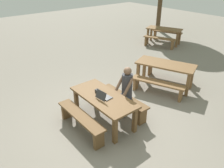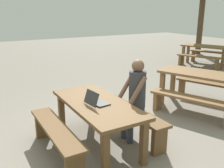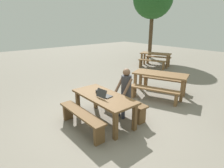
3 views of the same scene
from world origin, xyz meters
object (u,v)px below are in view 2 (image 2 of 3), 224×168
person_seated (135,95)px  picnic_table_rear (205,49)px  laptop (96,101)px  small_pouch (91,96)px  picnic_table_mid (203,79)px  picnic_table_front (97,109)px

person_seated → picnic_table_rear: size_ratio=0.73×
laptop → person_seated: person_seated is taller
person_seated → picnic_table_rear: 6.40m
small_pouch → person_seated: (0.33, 0.61, 0.01)m
picnic_table_mid → person_seated: bearing=-101.5°
laptop → picnic_table_rear: 6.95m
small_pouch → picnic_table_rear: size_ratio=0.09×
picnic_table_front → picnic_table_rear: picnic_table_rear is taller
laptop → picnic_table_mid: 2.67m
picnic_table_front → laptop: laptop is taller
laptop → picnic_table_rear: laptop is taller
picnic_table_front → picnic_table_mid: bearing=95.2°
picnic_table_mid → picnic_table_rear: (-2.90, 3.51, -0.02)m
laptop → picnic_table_mid: laptop is taller
picnic_table_front → picnic_table_mid: (-0.24, 2.60, 0.05)m
picnic_table_rear → laptop: bearing=-84.1°
person_seated → picnic_table_mid: person_seated is taller
laptop → small_pouch: 0.29m
picnic_table_front → picnic_table_mid: size_ratio=0.92×
small_pouch → picnic_table_rear: 6.78m
picnic_table_front → small_pouch: size_ratio=11.48×
picnic_table_front → picnic_table_mid: picnic_table_mid is taller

